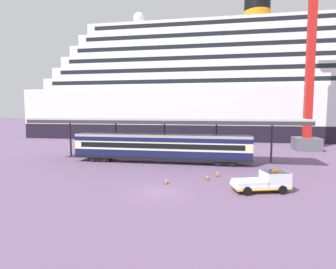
{
  "coord_description": "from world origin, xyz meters",
  "views": [
    {
      "loc": [
        5.03,
        -23.65,
        7.61
      ],
      "look_at": [
        -0.75,
        9.51,
        4.5
      ],
      "focal_mm": 28.46,
      "sensor_mm": 36.0,
      "label": 1
    }
  ],
  "objects_px": {
    "traffic_cone_near": "(208,177)",
    "dockside_crane": "(315,53)",
    "train_carriage": "(161,147)",
    "traffic_cone_mid": "(166,180)",
    "service_truck": "(265,181)",
    "traffic_cone_far": "(218,173)",
    "cruise_ship": "(264,89)"
  },
  "relations": [
    {
      "from": "traffic_cone_near",
      "to": "traffic_cone_far",
      "type": "relative_size",
      "value": 0.87
    },
    {
      "from": "train_carriage",
      "to": "traffic_cone_mid",
      "type": "distance_m",
      "value": 11.28
    },
    {
      "from": "traffic_cone_mid",
      "to": "dockside_crane",
      "type": "xyz_separation_m",
      "value": [
        22.82,
        27.43,
        17.65
      ]
    },
    {
      "from": "traffic_cone_near",
      "to": "service_truck",
      "type": "bearing_deg",
      "value": -31.06
    },
    {
      "from": "traffic_cone_mid",
      "to": "traffic_cone_near",
      "type": "bearing_deg",
      "value": 29.72
    },
    {
      "from": "traffic_cone_near",
      "to": "dockside_crane",
      "type": "distance_m",
      "value": 35.91
    },
    {
      "from": "train_carriage",
      "to": "traffic_cone_far",
      "type": "height_order",
      "value": "train_carriage"
    },
    {
      "from": "dockside_crane",
      "to": "cruise_ship",
      "type": "bearing_deg",
      "value": 100.68
    },
    {
      "from": "traffic_cone_mid",
      "to": "traffic_cone_far",
      "type": "height_order",
      "value": "traffic_cone_mid"
    },
    {
      "from": "traffic_cone_far",
      "to": "dockside_crane",
      "type": "relative_size",
      "value": 0.01
    },
    {
      "from": "dockside_crane",
      "to": "traffic_cone_far",
      "type": "bearing_deg",
      "value": -126.94
    },
    {
      "from": "train_carriage",
      "to": "traffic_cone_near",
      "type": "distance_m",
      "value": 11.06
    },
    {
      "from": "cruise_ship",
      "to": "traffic_cone_mid",
      "type": "distance_m",
      "value": 56.65
    },
    {
      "from": "train_carriage",
      "to": "traffic_cone_near",
      "type": "relative_size",
      "value": 41.38
    },
    {
      "from": "cruise_ship",
      "to": "dockside_crane",
      "type": "xyz_separation_m",
      "value": [
        4.63,
        -24.57,
        4.45
      ]
    },
    {
      "from": "service_truck",
      "to": "traffic_cone_far",
      "type": "distance_m",
      "value": 6.61
    },
    {
      "from": "traffic_cone_far",
      "to": "traffic_cone_mid",
      "type": "bearing_deg",
      "value": -142.3
    },
    {
      "from": "train_carriage",
      "to": "traffic_cone_mid",
      "type": "relative_size",
      "value": 34.97
    },
    {
      "from": "cruise_ship",
      "to": "train_carriage",
      "type": "height_order",
      "value": "cruise_ship"
    },
    {
      "from": "traffic_cone_mid",
      "to": "dockside_crane",
      "type": "height_order",
      "value": "dockside_crane"
    },
    {
      "from": "cruise_ship",
      "to": "traffic_cone_mid",
      "type": "bearing_deg",
      "value": -109.28
    },
    {
      "from": "cruise_ship",
      "to": "traffic_cone_mid",
      "type": "height_order",
      "value": "cruise_ship"
    },
    {
      "from": "cruise_ship",
      "to": "train_carriage",
      "type": "distance_m",
      "value": 47.59
    },
    {
      "from": "cruise_ship",
      "to": "service_truck",
      "type": "bearing_deg",
      "value": -99.24
    },
    {
      "from": "train_carriage",
      "to": "traffic_cone_far",
      "type": "bearing_deg",
      "value": -40.01
    },
    {
      "from": "traffic_cone_mid",
      "to": "traffic_cone_far",
      "type": "bearing_deg",
      "value": 37.7
    },
    {
      "from": "traffic_cone_near",
      "to": "dockside_crane",
      "type": "height_order",
      "value": "dockside_crane"
    },
    {
      "from": "traffic_cone_far",
      "to": "dockside_crane",
      "type": "height_order",
      "value": "dockside_crane"
    },
    {
      "from": "traffic_cone_mid",
      "to": "traffic_cone_far",
      "type": "relative_size",
      "value": 1.03
    },
    {
      "from": "traffic_cone_near",
      "to": "traffic_cone_mid",
      "type": "relative_size",
      "value": 0.85
    },
    {
      "from": "dockside_crane",
      "to": "traffic_cone_near",
      "type": "bearing_deg",
      "value": -126.68
    },
    {
      "from": "service_truck",
      "to": "traffic_cone_near",
      "type": "relative_size",
      "value": 9.12
    }
  ]
}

